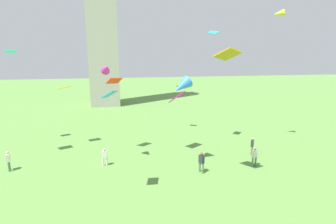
{
  "coord_description": "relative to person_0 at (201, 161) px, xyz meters",
  "views": [
    {
      "loc": [
        -2.63,
        -3.05,
        9.49
      ],
      "look_at": [
        2.14,
        19.11,
        4.62
      ],
      "focal_mm": 27.26,
      "sensor_mm": 36.0,
      "label": 1
    }
  ],
  "objects": [
    {
      "name": "person_3",
      "position": [
        -7.95,
        3.15,
        -0.1
      ],
      "size": [
        0.5,
        0.26,
        1.61
      ],
      "rotation": [
        0.0,
        0.0,
        6.25
      ],
      "color": "silver",
      "rests_on": "ground_plane"
    },
    {
      "name": "kite_flying_10",
      "position": [
        -7.41,
        3.02,
        7.57
      ],
      "size": [
        1.0,
        1.38,
        1.07
      ],
      "rotation": [
        0.0,
        0.0,
        0.22
      ],
      "color": "#D828B0"
    },
    {
      "name": "person_1",
      "position": [
        5.02,
        0.22,
        0.01
      ],
      "size": [
        0.53,
        0.41,
        1.8
      ],
      "rotation": [
        0.0,
        0.0,
        3.48
      ],
      "color": "#51754C",
      "rests_on": "ground_plane"
    },
    {
      "name": "kite_flying_9",
      "position": [
        -7.17,
        -2.49,
        6.19
      ],
      "size": [
        1.04,
        1.29,
        0.59
      ],
      "rotation": [
        0.0,
        0.0,
        1.29
      ],
      "color": "#1F95CA"
    },
    {
      "name": "kite_flying_11",
      "position": [
        1.66,
        13.26,
        4.72
      ],
      "size": [
        1.12,
        0.98,
        0.45
      ],
      "rotation": [
        0.0,
        0.0,
        5.91
      ],
      "color": "#CB0877"
    },
    {
      "name": "kite_flying_2",
      "position": [
        -1.36,
        1.59,
        6.13
      ],
      "size": [
        2.17,
        1.8,
        1.7
      ],
      "rotation": [
        0.0,
        0.0,
        5.15
      ],
      "color": "#3687ED"
    },
    {
      "name": "person_4",
      "position": [
        6.3,
        2.83,
        -0.02
      ],
      "size": [
        0.47,
        0.52,
        1.75
      ],
      "rotation": [
        0.0,
        0.0,
        4.11
      ],
      "color": "#51754C",
      "rests_on": "ground_plane"
    },
    {
      "name": "person_2",
      "position": [
        -15.92,
        3.79,
        -0.02
      ],
      "size": [
        0.37,
        0.53,
        1.75
      ],
      "rotation": [
        0.0,
        0.0,
        1.84
      ],
      "color": "#51754C",
      "rests_on": "ground_plane"
    },
    {
      "name": "kite_flying_3",
      "position": [
        -0.86,
        5.13,
        4.7
      ],
      "size": [
        1.68,
        1.78,
        1.21
      ],
      "rotation": [
        0.0,
        0.0,
        3.72
      ],
      "color": "#E61299"
    },
    {
      "name": "kite_flying_1",
      "position": [
        9.88,
        5.6,
        12.83
      ],
      "size": [
        1.29,
        1.05,
        0.87
      ],
      "rotation": [
        0.0,
        0.0,
        4.39
      ],
      "color": "yellow"
    },
    {
      "name": "kite_flying_7",
      "position": [
        0.99,
        -1.88,
        8.69
      ],
      "size": [
        1.68,
        1.83,
        0.95
      ],
      "rotation": [
        0.0,
        0.0,
        5.1
      ],
      "color": "#B88B13"
    },
    {
      "name": "kite_flying_6",
      "position": [
        -6.81,
        6.24,
        6.28
      ],
      "size": [
        1.63,
        1.48,
        0.66
      ],
      "rotation": [
        0.0,
        0.0,
        3.76
      ],
      "color": "red"
    },
    {
      "name": "kite_flying_8",
      "position": [
        -17.15,
        11.05,
        9.07
      ],
      "size": [
        1.3,
        1.13,
        0.26
      ],
      "rotation": [
        0.0,
        0.0,
        3.55
      ],
      "color": "#2BE2C6"
    },
    {
      "name": "kite_flying_5",
      "position": [
        -11.97,
        9.33,
        5.41
      ],
      "size": [
        1.42,
        1.21,
        0.41
      ],
      "rotation": [
        0.0,
        0.0,
        0.33
      ],
      "color": "#B4B10E"
    },
    {
      "name": "kite_flying_4",
      "position": [
        3.42,
        6.91,
        10.99
      ],
      "size": [
        1.44,
        1.43,
        0.5
      ],
      "rotation": [
        0.0,
        0.0,
        0.82
      ],
      "color": "#1FCEA9"
    },
    {
      "name": "person_0",
      "position": [
        0.0,
        0.0,
        0.0
      ],
      "size": [
        0.42,
        0.53,
        1.79
      ],
      "rotation": [
        0.0,
        0.0,
        1.95
      ],
      "color": "#51754C",
      "rests_on": "ground_plane"
    }
  ]
}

